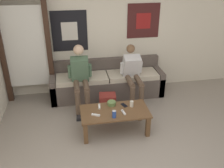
{
  "coord_description": "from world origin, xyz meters",
  "views": [
    {
      "loc": [
        -0.85,
        -2.54,
        2.69
      ],
      "look_at": [
        -0.15,
        1.44,
        0.67
      ],
      "focal_mm": 40.0,
      "sensor_mm": 36.0,
      "label": 1
    }
  ],
  "objects_px": {
    "couch": "(107,83)",
    "game_controller_far_center": "(96,115)",
    "person_seated_adult": "(80,76)",
    "drink_can_blue": "(114,114)",
    "backpack": "(108,104)",
    "ceramic_bowl": "(112,103)",
    "game_controller_near_left": "(99,106)",
    "coffee_table": "(115,114)",
    "cell_phone": "(124,105)",
    "pillar_candle": "(132,104)",
    "game_controller_near_right": "(123,112)",
    "person_seated_teen": "(133,73)"
  },
  "relations": [
    {
      "from": "coffee_table",
      "to": "ceramic_bowl",
      "type": "distance_m",
      "value": 0.22
    },
    {
      "from": "person_seated_adult",
      "to": "pillar_candle",
      "type": "height_order",
      "value": "person_seated_adult"
    },
    {
      "from": "ceramic_bowl",
      "to": "game_controller_near_left",
      "type": "bearing_deg",
      "value": -172.18
    },
    {
      "from": "ceramic_bowl",
      "to": "game_controller_near_left",
      "type": "height_order",
      "value": "ceramic_bowl"
    },
    {
      "from": "pillar_candle",
      "to": "game_controller_near_left",
      "type": "bearing_deg",
      "value": 172.42
    },
    {
      "from": "cell_phone",
      "to": "game_controller_far_center",
      "type": "bearing_deg",
      "value": -156.48
    },
    {
      "from": "coffee_table",
      "to": "person_seated_adult",
      "type": "relative_size",
      "value": 0.93
    },
    {
      "from": "person_seated_teen",
      "to": "pillar_candle",
      "type": "bearing_deg",
      "value": -105.16
    },
    {
      "from": "pillar_candle",
      "to": "cell_phone",
      "type": "relative_size",
      "value": 0.76
    },
    {
      "from": "game_controller_near_left",
      "to": "cell_phone",
      "type": "distance_m",
      "value": 0.43
    },
    {
      "from": "couch",
      "to": "coffee_table",
      "type": "xyz_separation_m",
      "value": [
        -0.08,
        -1.32,
        0.05
      ]
    },
    {
      "from": "person_seated_teen",
      "to": "game_controller_far_center",
      "type": "xyz_separation_m",
      "value": [
        -0.89,
        -1.05,
        -0.21
      ]
    },
    {
      "from": "ceramic_bowl",
      "to": "cell_phone",
      "type": "bearing_deg",
      "value": -13.49
    },
    {
      "from": "cell_phone",
      "to": "couch",
      "type": "bearing_deg",
      "value": 95.59
    },
    {
      "from": "coffee_table",
      "to": "game_controller_far_center",
      "type": "xyz_separation_m",
      "value": [
        -0.33,
        -0.09,
        0.08
      ]
    },
    {
      "from": "ceramic_bowl",
      "to": "drink_can_blue",
      "type": "bearing_deg",
      "value": -93.9
    },
    {
      "from": "game_controller_near_right",
      "to": "cell_phone",
      "type": "xyz_separation_m",
      "value": [
        0.06,
        0.23,
        -0.01
      ]
    },
    {
      "from": "backpack",
      "to": "drink_can_blue",
      "type": "xyz_separation_m",
      "value": [
        -0.02,
        -0.81,
        0.29
      ]
    },
    {
      "from": "backpack",
      "to": "game_controller_near_left",
      "type": "xyz_separation_m",
      "value": [
        -0.22,
        -0.46,
        0.24
      ]
    },
    {
      "from": "backpack",
      "to": "ceramic_bowl",
      "type": "height_order",
      "value": "ceramic_bowl"
    },
    {
      "from": "couch",
      "to": "drink_can_blue",
      "type": "bearing_deg",
      "value": -94.64
    },
    {
      "from": "coffee_table",
      "to": "pillar_candle",
      "type": "height_order",
      "value": "pillar_candle"
    },
    {
      "from": "game_controller_near_right",
      "to": "cell_phone",
      "type": "relative_size",
      "value": 0.98
    },
    {
      "from": "coffee_table",
      "to": "cell_phone",
      "type": "xyz_separation_m",
      "value": [
        0.19,
        0.14,
        0.08
      ]
    },
    {
      "from": "coffee_table",
      "to": "backpack",
      "type": "bearing_deg",
      "value": 92.3
    },
    {
      "from": "backpack",
      "to": "game_controller_far_center",
      "type": "relative_size",
      "value": 2.64
    },
    {
      "from": "game_controller_far_center",
      "to": "pillar_candle",
      "type": "bearing_deg",
      "value": 15.15
    },
    {
      "from": "coffee_table",
      "to": "game_controller_far_center",
      "type": "distance_m",
      "value": 0.35
    },
    {
      "from": "game_controller_near_right",
      "to": "backpack",
      "type": "bearing_deg",
      "value": 102.32
    },
    {
      "from": "backpack",
      "to": "game_controller_far_center",
      "type": "height_order",
      "value": "game_controller_far_center"
    },
    {
      "from": "couch",
      "to": "pillar_candle",
      "type": "bearing_deg",
      "value": -79.1
    },
    {
      "from": "couch",
      "to": "game_controller_far_center",
      "type": "xyz_separation_m",
      "value": [
        -0.41,
        -1.41,
        0.13
      ]
    },
    {
      "from": "coffee_table",
      "to": "drink_can_blue",
      "type": "bearing_deg",
      "value": -103.4
    },
    {
      "from": "person_seated_teen",
      "to": "backpack",
      "type": "height_order",
      "value": "person_seated_teen"
    },
    {
      "from": "coffee_table",
      "to": "drink_can_blue",
      "type": "distance_m",
      "value": 0.24
    },
    {
      "from": "game_controller_near_left",
      "to": "couch",
      "type": "bearing_deg",
      "value": 74.62
    },
    {
      "from": "person_seated_adult",
      "to": "drink_can_blue",
      "type": "relative_size",
      "value": 10.02
    },
    {
      "from": "ceramic_bowl",
      "to": "game_controller_near_right",
      "type": "bearing_deg",
      "value": -62.06
    },
    {
      "from": "coffee_table",
      "to": "ceramic_bowl",
      "type": "xyz_separation_m",
      "value": [
        -0.02,
        0.19,
        0.11
      ]
    },
    {
      "from": "cell_phone",
      "to": "coffee_table",
      "type": "bearing_deg",
      "value": -143.84
    },
    {
      "from": "backpack",
      "to": "couch",
      "type": "bearing_deg",
      "value": 81.72
    },
    {
      "from": "pillar_candle",
      "to": "coffee_table",
      "type": "bearing_deg",
      "value": -164.53
    },
    {
      "from": "pillar_candle",
      "to": "game_controller_near_right",
      "type": "distance_m",
      "value": 0.26
    },
    {
      "from": "backpack",
      "to": "pillar_candle",
      "type": "xyz_separation_m",
      "value": [
        0.34,
        -0.53,
        0.28
      ]
    },
    {
      "from": "person_seated_adult",
      "to": "backpack",
      "type": "height_order",
      "value": "person_seated_adult"
    },
    {
      "from": "coffee_table",
      "to": "backpack",
      "type": "xyz_separation_m",
      "value": [
        -0.02,
        0.62,
        -0.16
      ]
    },
    {
      "from": "game_controller_near_left",
      "to": "game_controller_far_center",
      "type": "relative_size",
      "value": 1.03
    },
    {
      "from": "ceramic_bowl",
      "to": "couch",
      "type": "bearing_deg",
      "value": 85.11
    },
    {
      "from": "ceramic_bowl",
      "to": "drink_can_blue",
      "type": "distance_m",
      "value": 0.38
    },
    {
      "from": "ceramic_bowl",
      "to": "game_controller_near_left",
      "type": "xyz_separation_m",
      "value": [
        -0.22,
        -0.03,
        -0.03
      ]
    }
  ]
}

